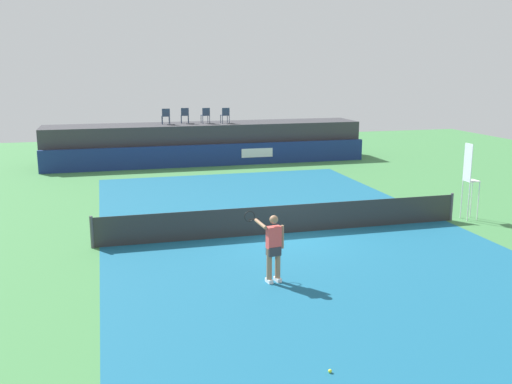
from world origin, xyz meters
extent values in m
plane|color=#3D7A42|center=(0.00, 3.00, 0.00)|extent=(48.00, 48.00, 0.00)
cube|color=#16597A|center=(0.00, 0.00, 0.00)|extent=(12.00, 22.00, 0.00)
cube|color=navy|center=(0.00, 13.50, 0.60)|extent=(18.00, 0.20, 1.20)
cube|color=white|center=(2.61, 13.39, 0.66)|extent=(1.80, 0.02, 0.50)
cube|color=#38383D|center=(0.00, 15.30, 1.10)|extent=(18.00, 2.80, 2.20)
cylinder|color=#2D3D56|center=(-2.02, 15.54, 2.42)|extent=(0.04, 0.04, 0.44)
cylinder|color=#2D3D56|center=(-2.42, 15.55, 2.42)|extent=(0.04, 0.04, 0.44)
cylinder|color=#2D3D56|center=(-2.02, 15.14, 2.42)|extent=(0.04, 0.04, 0.44)
cylinder|color=#2D3D56|center=(-2.42, 15.14, 2.42)|extent=(0.04, 0.04, 0.44)
cube|color=#2D3D56|center=(-2.22, 15.34, 2.66)|extent=(0.44, 0.44, 0.03)
cube|color=#2D3D56|center=(-2.22, 15.14, 2.88)|extent=(0.44, 0.03, 0.42)
cylinder|color=#2D3D56|center=(-0.89, 15.78, 2.42)|extent=(0.04, 0.04, 0.44)
cylinder|color=#2D3D56|center=(-1.29, 15.81, 2.42)|extent=(0.04, 0.04, 0.44)
cylinder|color=#2D3D56|center=(-0.92, 15.38, 2.42)|extent=(0.04, 0.04, 0.44)
cylinder|color=#2D3D56|center=(-1.32, 15.41, 2.42)|extent=(0.04, 0.04, 0.44)
cube|color=#2D3D56|center=(-1.10, 15.59, 2.66)|extent=(0.47, 0.47, 0.03)
cube|color=#2D3D56|center=(-1.12, 15.39, 2.88)|extent=(0.44, 0.06, 0.42)
cylinder|color=#2D3D56|center=(0.22, 15.54, 2.42)|extent=(0.04, 0.04, 0.44)
cylinder|color=#2D3D56|center=(-0.18, 15.51, 2.42)|extent=(0.04, 0.04, 0.44)
cylinder|color=#2D3D56|center=(0.26, 15.14, 2.42)|extent=(0.04, 0.04, 0.44)
cylinder|color=#2D3D56|center=(-0.15, 15.10, 2.42)|extent=(0.04, 0.04, 0.44)
cube|color=#2D3D56|center=(0.04, 15.32, 2.66)|extent=(0.47, 0.47, 0.03)
cube|color=#2D3D56|center=(0.06, 15.12, 2.88)|extent=(0.44, 0.06, 0.42)
cylinder|color=#2D3D56|center=(1.33, 15.30, 2.42)|extent=(0.04, 0.04, 0.44)
cylinder|color=#2D3D56|center=(0.92, 15.28, 2.42)|extent=(0.04, 0.04, 0.44)
cylinder|color=#2D3D56|center=(1.35, 14.90, 2.42)|extent=(0.04, 0.04, 0.44)
cylinder|color=#2D3D56|center=(0.95, 14.88, 2.42)|extent=(0.04, 0.04, 0.44)
cube|color=#2D3D56|center=(1.14, 15.09, 2.66)|extent=(0.47, 0.47, 0.03)
cube|color=#2D3D56|center=(1.15, 14.88, 2.88)|extent=(0.44, 0.05, 0.42)
cylinder|color=white|center=(7.15, -0.20, 0.70)|extent=(0.04, 0.04, 1.40)
cylinder|color=white|center=(7.14, 0.21, 0.70)|extent=(0.04, 0.04, 1.40)
cylinder|color=white|center=(6.74, -0.21, 0.70)|extent=(0.04, 0.04, 1.40)
cylinder|color=white|center=(6.74, 0.20, 0.70)|extent=(0.04, 0.04, 1.40)
cube|color=white|center=(6.94, 0.00, 1.41)|extent=(0.45, 0.45, 0.03)
cube|color=white|center=(6.73, 0.00, 2.09)|extent=(0.03, 0.44, 1.33)
cube|color=#2D2D2D|center=(0.00, 0.00, 0.47)|extent=(12.40, 0.02, 0.95)
cylinder|color=#4C4C51|center=(-6.20, 0.00, 0.50)|extent=(0.10, 0.10, 1.00)
cylinder|color=#4C4C51|center=(6.20, 0.00, 0.50)|extent=(0.10, 0.10, 1.00)
cube|color=white|center=(-1.56, -4.12, 0.05)|extent=(0.16, 0.28, 0.10)
cylinder|color=#997051|center=(-1.56, -4.12, 0.51)|extent=(0.14, 0.14, 0.82)
cube|color=white|center=(-1.80, -4.16, 0.05)|extent=(0.16, 0.28, 0.10)
cylinder|color=#997051|center=(-1.80, -4.16, 0.51)|extent=(0.14, 0.14, 0.82)
cube|color=#333338|center=(-1.68, -4.14, 0.84)|extent=(0.37, 0.27, 0.24)
cube|color=#E54C47|center=(-1.68, -4.14, 1.20)|extent=(0.39, 0.25, 0.56)
sphere|color=#997051|center=(-1.68, -4.14, 1.66)|extent=(0.22, 0.22, 0.22)
cylinder|color=#997051|center=(-1.44, -4.10, 1.18)|extent=(0.09, 0.09, 0.60)
cylinder|color=#997051|center=(-1.96, -3.91, 1.50)|extent=(0.19, 0.61, 0.14)
cylinder|color=black|center=(-2.03, -3.50, 1.53)|extent=(0.30, 0.08, 0.03)
torus|color=black|center=(-2.07, -3.21, 1.53)|extent=(0.30, 0.07, 0.30)
sphere|color=#D8EA33|center=(-1.98, -8.71, 0.04)|extent=(0.07, 0.07, 0.07)
camera|label=1|loc=(-5.72, -17.53, 5.44)|focal=40.48mm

